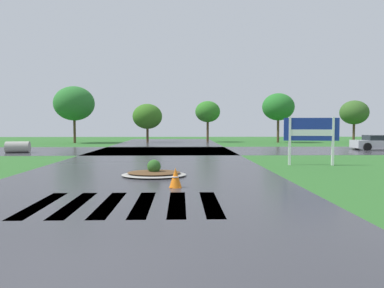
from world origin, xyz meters
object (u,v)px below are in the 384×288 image
Objects in this scene: estate_billboard at (311,132)px; traffic_cone at (175,178)px; median_island at (154,173)px; car_blue_compact at (380,143)px; drainage_pipe_stack at (18,147)px.

traffic_cone is at bearing 51.24° from estate_billboard.
median_island is 3.00m from traffic_cone.
traffic_cone is (-16.83, -18.33, -0.26)m from car_blue_compact.
estate_billboard is 21.13m from drainage_pipe_stack.
drainage_pipe_stack is 2.66× the size of traffic_cone.
traffic_cone is at bearing -52.79° from drainage_pipe_stack.
car_blue_compact is at bearing -123.35° from estate_billboard.
drainage_pipe_stack is at bearing -173.43° from car_blue_compact.
estate_billboard is 0.63× the size of car_blue_compact.
estate_billboard is at bearing -25.66° from drainage_pipe_stack.
traffic_cone is (-6.95, -6.75, -1.41)m from estate_billboard.
car_blue_compact is 6.68× the size of traffic_cone.
drainage_pipe_stack is (-19.01, 9.13, -1.31)m from estate_billboard.
car_blue_compact reaches higher than traffic_cone.
traffic_cone is at bearing -71.99° from median_island.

